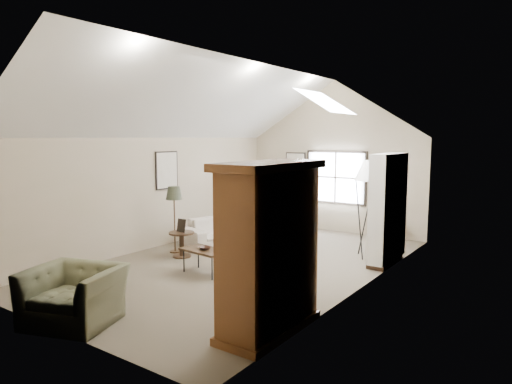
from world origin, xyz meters
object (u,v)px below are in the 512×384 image
Objects in this scene: armchair_far at (270,229)px; side_chair at (392,216)px; sofa at (226,229)px; coffee_table at (205,262)px; armoire at (269,248)px; armchair_near at (74,296)px; side_table at (182,244)px.

side_chair is (2.19, 2.08, 0.24)m from armchair_far.
sofa is 2.56× the size of armchair_far.
coffee_table is at bearing 109.29° from armchair_far.
side_chair is at bearing 94.22° from armoire.
armchair_near reaches higher than sofa.
side_table is (0.10, -1.60, -0.04)m from sofa.
armchair_far is (-2.64, 4.02, -0.72)m from armoire.
armchair_near is at bearing 106.52° from armchair_far.
sofa is 3.99× the size of side_table.
armchair_near is 5.33m from armchair_far.
side_table is (-3.55, 2.03, -0.83)m from armoire.
coffee_table is (-0.04, 2.71, -0.15)m from armchair_near.
armoire reaches higher than armchair_far.
sofa is 1.60m from side_table.
coffee_table is (0.29, -2.61, -0.15)m from armchair_far.
side_table is at bearing 90.58° from armchair_near.
coffee_table is at bearing 149.17° from armoire.
coffee_table is (1.30, -2.22, -0.08)m from sofa.
side_table is 5.13m from side_chair.
side_chair reaches higher than armchair_far.
sofa is 5.11m from armchair_near.
armchair_near is at bearing -150.68° from armoire.
armchair_far is 3.03m from side_chair.
armchair_near reaches higher than armchair_far.
coffee_table is 5.08m from side_chair.
side_chair reaches higher than sofa.
sofa is (-3.65, 3.63, -0.79)m from armoire.
sofa is at bearing -162.67° from side_chair.
armchair_far is at bearing 65.50° from side_table.
armoire is 5.21m from sofa.
armoire reaches higher than coffee_table.
side_table is 0.43× the size of side_chair.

